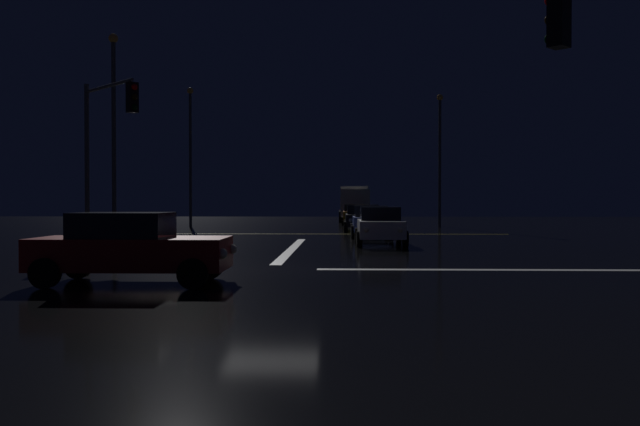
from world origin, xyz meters
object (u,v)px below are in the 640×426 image
sedan_blue (371,221)px  sedan_orange (355,214)px  sedan_black (361,218)px  sedan_red_crossing (130,247)px  sedan_green (366,216)px  traffic_signal_nw (105,133)px  box_truck (354,202)px  streetlamp_left_far (190,147)px  streetlamp_left_near (114,122)px  streetlamp_right_far (440,151)px  sedan_white (380,225)px

sedan_blue → sedan_orange: size_ratio=1.00×
sedan_blue → sedan_black: same height
sedan_blue → sedan_red_crossing: same height
sedan_green → sedan_black: bearing=-95.5°
sedan_black → traffic_signal_nw: bearing=-122.0°
box_truck → sedan_red_crossing: box_truck is taller
box_truck → streetlamp_left_far: 17.42m
sedan_blue → sedan_green: bearing=89.0°
traffic_signal_nw → box_truck: bearing=74.0°
sedan_blue → streetlamp_left_far: size_ratio=0.44×
sedan_orange → streetlamp_left_near: 24.21m
sedan_blue → streetlamp_right_far: size_ratio=0.47×
sedan_blue → sedan_green: 12.05m
sedan_red_crossing → streetlamp_left_near: bearing=109.8°
sedan_orange → box_truck: (0.10, 7.59, 0.91)m
box_truck → sedan_red_crossing: 45.12m
sedan_white → traffic_signal_nw: size_ratio=0.68×
streetlamp_right_far → streetlamp_left_far: bearing=180.0°
sedan_blue → sedan_orange: 17.55m
sedan_green → traffic_signal_nw: traffic_signal_nw is taller
sedan_blue → traffic_signal_nw: (-10.26, -9.47, 3.55)m
streetlamp_right_far → streetlamp_left_near: size_ratio=0.96×
sedan_blue → sedan_red_crossing: size_ratio=1.00×
sedan_black → streetlamp_left_far: bearing=151.4°
sedan_black → traffic_signal_nw: (-9.94, -15.91, 3.55)m
traffic_signal_nw → streetlamp_left_far: size_ratio=0.65×
sedan_orange → sedan_black: bearing=-89.3°
sedan_black → streetlamp_right_far: bearing=48.5°
sedan_green → streetlamp_left_far: 13.20m
sedan_orange → streetlamp_left_near: (-11.61, -20.72, 4.68)m
box_truck → streetlamp_left_far: bearing=-133.6°
sedan_white → sedan_blue: (-0.12, 6.12, 0.00)m
sedan_blue → sedan_orange: (-0.46, 17.55, 0.00)m
sedan_green → sedan_red_crossing: same height
sedan_orange → box_truck: 7.64m
sedan_black → box_truck: (-0.03, 18.69, 0.91)m
sedan_white → sedan_black: size_ratio=1.00×
box_truck → sedan_white: bearing=-89.1°
sedan_orange → traffic_signal_nw: 28.96m
sedan_blue → box_truck: size_ratio=0.52×
streetlamp_left_far → sedan_black: bearing=-28.6°
traffic_signal_nw → streetlamp_left_far: 22.40m
sedan_green → streetlamp_left_near: 20.11m
streetlamp_left_far → streetlamp_left_near: (0.00, -16.00, -0.08)m
sedan_red_crossing → sedan_green: bearing=78.6°
streetlamp_left_far → streetlamp_left_near: bearing=-90.0°
traffic_signal_nw → sedan_black: bearing=58.0°
sedan_green → box_truck: 13.13m
sedan_red_crossing → streetlamp_right_far: (11.48, 32.43, 4.49)m
streetlamp_right_far → streetlamp_left_near: (-17.38, -16.00, 0.20)m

